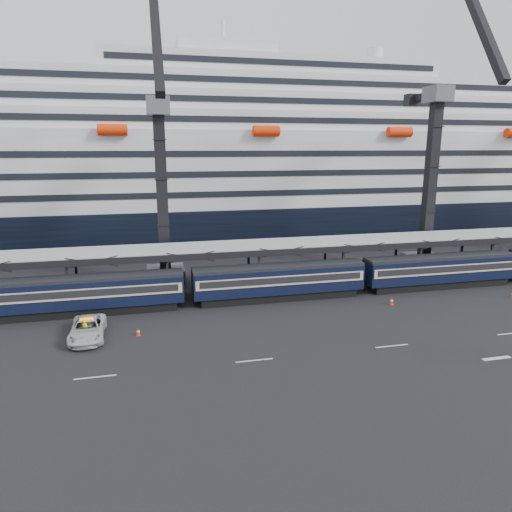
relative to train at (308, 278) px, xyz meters
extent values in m
plane|color=black|center=(4.65, -10.00, -2.20)|extent=(260.00, 260.00, 0.00)
cube|color=beige|center=(-21.35, -14.00, -2.19)|extent=(3.00, 0.15, 0.02)
cube|color=beige|center=(-9.35, -14.00, -2.19)|extent=(3.00, 0.15, 0.02)
cube|color=beige|center=(2.65, -14.00, -2.19)|extent=(3.00, 0.15, 0.02)
cube|color=beige|center=(14.65, -14.00, -2.19)|extent=(3.00, 0.15, 0.02)
cube|color=beige|center=(9.65, -18.00, -2.19)|extent=(2.50, 0.40, 0.02)
cube|color=black|center=(-23.35, 0.00, -1.75)|extent=(17.48, 2.40, 0.90)
cube|color=black|center=(-23.35, 0.00, 0.05)|extent=(19.00, 2.80, 2.70)
cube|color=beige|center=(-23.35, 0.00, 0.35)|extent=(18.62, 2.92, 1.05)
cube|color=black|center=(-23.35, 0.00, 0.40)|extent=(17.86, 2.98, 0.70)
cube|color=black|center=(-23.35, 0.00, 1.55)|extent=(19.00, 2.50, 0.35)
cube|color=black|center=(-3.35, 0.00, -1.75)|extent=(17.48, 2.40, 0.90)
cube|color=black|center=(-3.35, 0.00, 0.05)|extent=(19.00, 2.80, 2.70)
cube|color=beige|center=(-3.35, 0.00, 0.35)|extent=(18.62, 2.92, 1.05)
cube|color=black|center=(-3.35, 0.00, 0.40)|extent=(17.86, 2.98, 0.70)
cube|color=black|center=(-3.35, 0.00, 1.55)|extent=(19.00, 2.50, 0.35)
cube|color=black|center=(16.65, 0.00, -1.75)|extent=(17.48, 2.40, 0.90)
cube|color=black|center=(16.65, 0.00, 0.05)|extent=(19.00, 2.80, 2.70)
cube|color=beige|center=(16.65, 0.00, 0.35)|extent=(18.62, 2.92, 1.05)
cube|color=black|center=(16.65, 0.00, 0.40)|extent=(17.86, 2.98, 0.70)
cube|color=black|center=(16.65, 0.00, 1.55)|extent=(19.00, 2.50, 0.35)
cube|color=gray|center=(4.65, 4.00, 3.20)|extent=(130.00, 6.00, 0.25)
cube|color=black|center=(4.65, 1.00, 2.90)|extent=(130.00, 0.25, 0.70)
cube|color=black|center=(4.65, 7.00, 2.90)|extent=(130.00, 0.25, 0.70)
cube|color=black|center=(-25.35, 1.20, 0.50)|extent=(0.25, 0.25, 5.40)
cube|color=black|center=(-25.35, 6.80, 0.50)|extent=(0.25, 0.25, 5.40)
cube|color=black|center=(-15.35, 1.20, 0.50)|extent=(0.25, 0.25, 5.40)
cube|color=black|center=(-15.35, 6.80, 0.50)|extent=(0.25, 0.25, 5.40)
cube|color=black|center=(-5.35, 1.20, 0.50)|extent=(0.25, 0.25, 5.40)
cube|color=black|center=(-5.35, 6.80, 0.50)|extent=(0.25, 0.25, 5.40)
cube|color=black|center=(4.65, 1.20, 0.50)|extent=(0.25, 0.25, 5.40)
cube|color=black|center=(4.65, 6.80, 0.50)|extent=(0.25, 0.25, 5.40)
cube|color=black|center=(14.65, 1.20, 0.50)|extent=(0.25, 0.25, 5.40)
cube|color=black|center=(14.65, 6.80, 0.50)|extent=(0.25, 0.25, 5.40)
cube|color=black|center=(24.65, 1.20, 0.50)|extent=(0.25, 0.25, 5.40)
cube|color=black|center=(24.65, 6.80, 0.50)|extent=(0.25, 0.25, 5.40)
cube|color=black|center=(4.65, 36.00, 1.30)|extent=(200.00, 28.00, 7.00)
cube|color=silver|center=(4.65, 36.00, 10.80)|extent=(190.00, 26.88, 12.00)
cube|color=silver|center=(4.65, 36.00, 18.30)|extent=(160.00, 24.64, 3.00)
cube|color=black|center=(4.65, 23.63, 18.30)|extent=(153.60, 0.12, 0.90)
cube|color=silver|center=(4.65, 36.00, 21.30)|extent=(124.00, 21.84, 3.00)
cube|color=black|center=(4.65, 25.03, 21.30)|extent=(119.04, 0.12, 0.90)
cube|color=silver|center=(4.65, 36.00, 24.30)|extent=(90.00, 19.04, 3.00)
cube|color=black|center=(4.65, 26.43, 24.30)|extent=(86.40, 0.12, 0.90)
cube|color=silver|center=(4.65, 36.00, 27.30)|extent=(56.00, 16.24, 3.00)
cube|color=black|center=(4.65, 27.83, 27.30)|extent=(53.76, 0.12, 0.90)
cube|color=silver|center=(-3.35, 36.00, 29.80)|extent=(16.00, 12.00, 2.50)
cylinder|color=silver|center=(24.65, 36.00, 30.30)|extent=(2.80, 2.80, 3.00)
cylinder|color=#FF3008|center=(-21.35, 21.96, 16.60)|extent=(4.00, 1.60, 1.60)
cylinder|color=#FF3008|center=(0.65, 21.96, 16.60)|extent=(4.00, 1.60, 1.60)
cylinder|color=#FF3008|center=(22.65, 21.96, 16.60)|extent=(4.00, 1.60, 1.60)
cube|color=#4E4F55|center=(-15.35, 9.00, -1.20)|extent=(4.50, 4.50, 2.00)
cube|color=black|center=(-15.35, 9.00, 8.80)|extent=(1.30, 1.30, 18.00)
cube|color=#4E4F55|center=(-15.35, 9.00, 18.80)|extent=(2.60, 3.20, 2.00)
cube|color=black|center=(-15.35, 3.21, 25.69)|extent=(0.90, 12.26, 14.37)
cube|color=black|center=(-15.35, 11.52, 18.80)|extent=(0.90, 5.04, 0.90)
cube|color=black|center=(-15.35, 14.04, 18.60)|extent=(2.20, 1.60, 1.60)
cube|color=#4E4F55|center=(19.65, 8.00, -1.20)|extent=(4.50, 4.50, 2.00)
cube|color=black|center=(19.65, 8.00, 9.80)|extent=(1.30, 1.30, 20.00)
cube|color=#4E4F55|center=(19.65, 8.00, 20.80)|extent=(2.60, 3.20, 2.00)
cube|color=black|center=(19.65, 2.26, 28.99)|extent=(0.90, 12.21, 16.90)
cube|color=black|center=(19.65, 10.80, 20.80)|extent=(0.90, 5.60, 0.90)
cube|color=black|center=(19.65, 13.60, 20.60)|extent=(2.20, 1.60, 1.60)
imported|color=#B6B8BE|center=(-22.71, -6.46, -1.34)|extent=(2.97, 6.25, 1.72)
imported|color=#DFFF0D|center=(-22.84, -6.75, -1.24)|extent=(0.83, 0.79, 1.91)
cube|color=#FF3008|center=(-18.40, -6.84, -2.18)|extent=(0.36, 0.36, 0.04)
cone|color=#FF3008|center=(-18.40, -6.84, -1.82)|extent=(0.30, 0.30, 0.68)
cylinder|color=white|center=(-18.40, -6.84, -1.82)|extent=(0.26, 0.26, 0.11)
cube|color=#FF3008|center=(7.93, -4.45, -2.18)|extent=(0.43, 0.43, 0.05)
cone|color=#FF3008|center=(7.93, -4.45, -1.75)|extent=(0.36, 0.36, 0.82)
cylinder|color=white|center=(7.93, -4.45, -1.75)|extent=(0.31, 0.31, 0.14)
camera|label=1|loc=(-16.68, -46.36, 14.27)|focal=32.00mm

